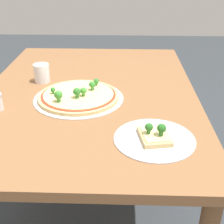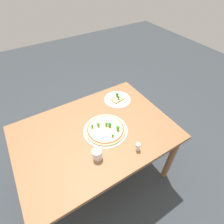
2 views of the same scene
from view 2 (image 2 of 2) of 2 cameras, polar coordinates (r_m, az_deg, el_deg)
ground_plane at (r=2.14m, az=-4.22°, el=-18.90°), size 8.00×8.00×0.00m
dining_table at (r=1.59m, az=-5.42°, el=-8.25°), size 1.34×0.95×0.73m
pizza_tray_whole at (r=1.52m, az=-2.07°, el=-5.64°), size 0.38×0.38×0.07m
pizza_tray_slice at (r=1.82m, az=1.76°, el=4.36°), size 0.28×0.28×0.07m
drinking_cup at (r=1.34m, az=-4.85°, el=-13.58°), size 0.07×0.07×0.09m
condiment_shaker at (r=1.40m, az=8.42°, el=-11.21°), size 0.04×0.04×0.07m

